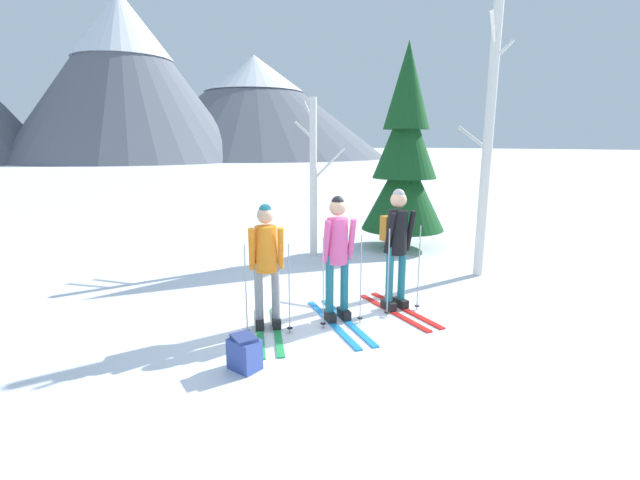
{
  "coord_description": "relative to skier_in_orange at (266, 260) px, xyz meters",
  "views": [
    {
      "loc": [
        -3.09,
        -4.74,
        2.38
      ],
      "look_at": [
        0.19,
        0.43,
        1.05
      ],
      "focal_mm": 24.84,
      "sensor_mm": 36.0,
      "label": 1
    }
  ],
  "objects": [
    {
      "name": "backpack_on_snow_front",
      "position": [
        -0.69,
        -0.86,
        -0.74
      ],
      "size": [
        0.33,
        0.38,
        0.38
      ],
      "color": "#384C99",
      "rests_on": "ground"
    },
    {
      "name": "mountain_ridge_distant",
      "position": [
        6.88,
        63.32,
        8.98
      ],
      "size": [
        94.43,
        53.62,
        22.16
      ],
      "color": "slate",
      "rests_on": "ground"
    },
    {
      "name": "pine_tree_near",
      "position": [
        4.71,
        2.55,
        1.16
      ],
      "size": [
        1.89,
        1.89,
        4.57
      ],
      "color": "#51381E",
      "rests_on": "ground"
    },
    {
      "name": "ground_plane",
      "position": [
        0.73,
        -0.25,
        -0.93
      ],
      "size": [
        400.0,
        400.0,
        0.0
      ],
      "primitive_type": "plane",
      "color": "white"
    },
    {
      "name": "birch_tree_tall",
      "position": [
        4.35,
        0.11,
        1.55
      ],
      "size": [
        0.84,
        1.02,
        4.85
      ],
      "color": "silver",
      "rests_on": "ground"
    },
    {
      "name": "birch_tree_slender",
      "position": [
        2.53,
        2.96,
        0.8
      ],
      "size": [
        0.54,
        1.22,
        3.31
      ],
      "color": "silver",
      "rests_on": "ground"
    },
    {
      "name": "skier_in_pink",
      "position": [
        0.91,
        -0.28,
        0.01
      ],
      "size": [
        0.66,
        1.75,
        1.72
      ],
      "color": "#1E84D1",
      "rests_on": "ground"
    },
    {
      "name": "skier_in_black",
      "position": [
        1.87,
        -0.37,
        0.08
      ],
      "size": [
        0.61,
        1.62,
        1.77
      ],
      "color": "red",
      "rests_on": "ground"
    },
    {
      "name": "skier_in_orange",
      "position": [
        0.0,
        0.0,
        0.0
      ],
      "size": [
        0.9,
        1.55,
        1.65
      ],
      "color": "green",
      "rests_on": "ground"
    }
  ]
}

